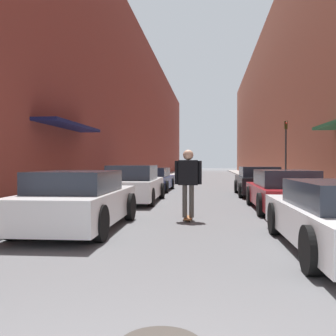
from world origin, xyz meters
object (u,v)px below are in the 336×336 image
parked_car_left_0 (79,201)px  traffic_light (286,146)px  parked_car_left_1 (134,184)px  parked_car_right_1 (283,191)px  parked_car_left_2 (154,180)px  skateboarder (188,177)px  parked_car_right_2 (258,181)px

parked_car_left_0 → traffic_light: (7.24, 13.99, 1.78)m
parked_car_left_1 → parked_car_right_1: 5.49m
parked_car_left_1 → parked_car_right_1: bearing=-21.6°
parked_car_right_1 → parked_car_left_1: bearing=158.4°
parked_car_left_2 → skateboarder: bearing=-76.5°
parked_car_left_2 → parked_car_right_2: parked_car_right_2 is taller
parked_car_left_0 → parked_car_left_2: bearing=90.2°
parked_car_left_0 → skateboarder: size_ratio=2.37×
parked_car_right_2 → traffic_light: traffic_light is taller
parked_car_left_1 → skateboarder: (2.29, -4.30, 0.46)m
parked_car_right_1 → parked_car_right_2: parked_car_right_2 is taller
parked_car_left_1 → skateboarder: size_ratio=2.58×
parked_car_left_0 → parked_car_right_1: size_ratio=0.92×
parked_car_left_1 → parked_car_left_2: size_ratio=0.99×
parked_car_left_0 → skateboarder: skateboarder is taller
parked_car_right_2 → traffic_light: bearing=65.5°
parked_car_left_1 → parked_car_left_2: (-0.11, 5.70, -0.07)m
parked_car_right_1 → traffic_light: (2.07, 10.16, 1.81)m
parked_car_left_0 → parked_car_right_1: parked_car_left_0 is taller
skateboarder → traffic_light: 13.43m
parked_car_right_1 → skateboarder: size_ratio=2.57×
parked_car_left_1 → skateboarder: bearing=-62.0°
parked_car_right_1 → traffic_light: traffic_light is taller
parked_car_left_1 → parked_car_right_2: 6.10m
traffic_light → parked_car_right_2: bearing=-114.5°
parked_car_left_0 → parked_car_left_2: 11.55m
parked_car_right_1 → traffic_light: 10.53m
parked_car_left_2 → parked_car_right_2: 5.62m
parked_car_left_2 → parked_car_right_2: (5.14, -2.27, 0.04)m
parked_car_right_2 → parked_car_left_0: bearing=-118.8°
parked_car_right_2 → parked_car_right_1: bearing=-89.3°
traffic_light → skateboarder: bearing=-111.5°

